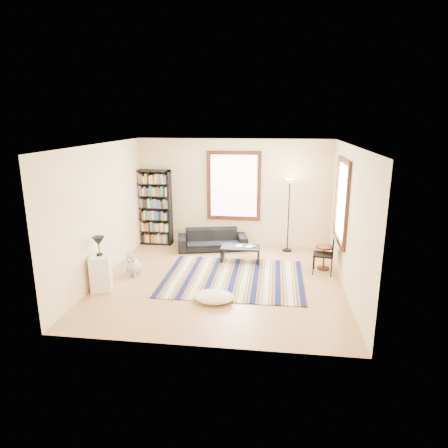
# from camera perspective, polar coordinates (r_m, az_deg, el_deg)

# --- Properties ---
(floor) EXTENTS (5.00, 5.00, 0.10)m
(floor) POSITION_cam_1_polar(r_m,az_deg,el_deg) (8.46, -0.44, -8.42)
(floor) COLOR tan
(floor) RESTS_ON ground
(ceiling) EXTENTS (5.00, 5.00, 0.10)m
(ceiling) POSITION_cam_1_polar(r_m,az_deg,el_deg) (7.78, -0.48, 11.59)
(ceiling) COLOR white
(ceiling) RESTS_ON floor
(wall_back) EXTENTS (5.00, 0.10, 2.80)m
(wall_back) POSITION_cam_1_polar(r_m,az_deg,el_deg) (10.47, 1.45, 4.45)
(wall_back) COLOR #F8E3A7
(wall_back) RESTS_ON floor
(wall_front) EXTENTS (5.00, 0.10, 2.80)m
(wall_front) POSITION_cam_1_polar(r_m,az_deg,el_deg) (5.59, -4.05, -5.01)
(wall_front) COLOR #F8E3A7
(wall_front) RESTS_ON floor
(wall_left) EXTENTS (0.10, 5.00, 2.80)m
(wall_left) POSITION_cam_1_polar(r_m,az_deg,el_deg) (8.71, -17.32, 1.62)
(wall_left) COLOR #F8E3A7
(wall_left) RESTS_ON floor
(wall_right) EXTENTS (0.10, 5.00, 2.80)m
(wall_right) POSITION_cam_1_polar(r_m,az_deg,el_deg) (8.06, 17.79, 0.55)
(wall_right) COLOR #F8E3A7
(wall_right) RESTS_ON floor
(window_back) EXTENTS (1.20, 0.06, 1.60)m
(window_back) POSITION_cam_1_polar(r_m,az_deg,el_deg) (10.36, 1.41, 5.46)
(window_back) COLOR white
(window_back) RESTS_ON wall_back
(window_right) EXTENTS (0.06, 1.20, 1.60)m
(window_right) POSITION_cam_1_polar(r_m,az_deg,el_deg) (8.78, 16.49, 3.12)
(window_right) COLOR white
(window_right) RESTS_ON wall_right
(rug) EXTENTS (2.98, 2.38, 0.02)m
(rug) POSITION_cam_1_polar(r_m,az_deg,el_deg) (8.57, 1.38, -7.68)
(rug) COLOR #0D1243
(rug) RESTS_ON floor
(sofa) EXTENTS (1.08, 1.89, 0.52)m
(sofa) POSITION_cam_1_polar(r_m,az_deg,el_deg) (10.33, -1.67, -2.22)
(sofa) COLOR black
(sofa) RESTS_ON floor
(bookshelf) EXTENTS (0.90, 0.30, 2.00)m
(bookshelf) POSITION_cam_1_polar(r_m,az_deg,el_deg) (10.75, -9.91, 2.33)
(bookshelf) COLOR black
(bookshelf) RESTS_ON floor
(coffee_table) EXTENTS (1.00, 0.72, 0.36)m
(coffee_table) POSITION_cam_1_polar(r_m,az_deg,el_deg) (9.52, 2.35, -4.25)
(coffee_table) COLOR black
(coffee_table) RESTS_ON floor
(book_a) EXTENTS (0.15, 0.20, 0.02)m
(book_a) POSITION_cam_1_polar(r_m,az_deg,el_deg) (9.46, 1.76, -3.14)
(book_a) COLOR beige
(book_a) RESTS_ON coffee_table
(book_b) EXTENTS (0.27, 0.28, 0.02)m
(book_b) POSITION_cam_1_polar(r_m,az_deg,el_deg) (9.49, 3.30, -3.11)
(book_b) COLOR beige
(book_b) RESTS_ON coffee_table
(floor_cushion) EXTENTS (0.87, 0.73, 0.19)m
(floor_cushion) POSITION_cam_1_polar(r_m,az_deg,el_deg) (7.51, -1.47, -10.35)
(floor_cushion) COLOR silver
(floor_cushion) RESTS_ON floor
(floor_lamp) EXTENTS (0.36, 0.36, 1.86)m
(floor_lamp) POSITION_cam_1_polar(r_m,az_deg,el_deg) (10.13, 9.20, 1.18)
(floor_lamp) COLOR black
(floor_lamp) RESTS_ON floor
(side_table) EXTENTS (0.42, 0.42, 0.54)m
(side_table) POSITION_cam_1_polar(r_m,az_deg,el_deg) (9.26, 14.07, -4.67)
(side_table) COLOR #411D10
(side_table) RESTS_ON floor
(folding_chair) EXTENTS (0.48, 0.46, 0.86)m
(folding_chair) POSITION_cam_1_polar(r_m,az_deg,el_deg) (8.95, 14.00, -4.26)
(folding_chair) COLOR black
(folding_chair) RESTS_ON floor
(white_cabinet) EXTENTS (0.51, 0.59, 0.70)m
(white_cabinet) POSITION_cam_1_polar(r_m,az_deg,el_deg) (8.31, -17.16, -6.59)
(white_cabinet) COLOR white
(white_cabinet) RESTS_ON floor
(table_lamp) EXTENTS (0.28, 0.28, 0.38)m
(table_lamp) POSITION_cam_1_polar(r_m,az_deg,el_deg) (8.13, -17.45, -3.04)
(table_lamp) COLOR black
(table_lamp) RESTS_ON white_cabinet
(dog) EXTENTS (0.40, 0.54, 0.53)m
(dog) POSITION_cam_1_polar(r_m,az_deg,el_deg) (8.88, -12.74, -5.46)
(dog) COLOR #B1B1B1
(dog) RESTS_ON floor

